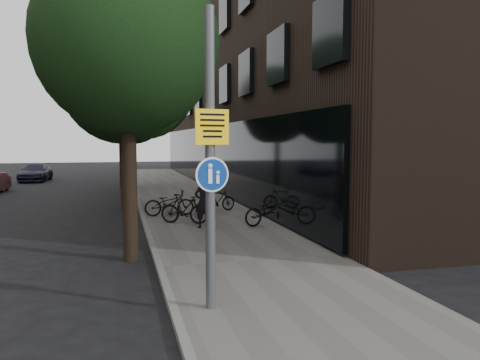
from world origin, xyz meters
name	(u,v)px	position (x,y,z in m)	size (l,w,h in m)	color
ground	(298,317)	(0.00, 0.00, 0.00)	(120.00, 120.00, 0.00)	black
sidewalk	(205,218)	(0.25, 10.00, 0.06)	(4.50, 60.00, 0.12)	#615F5A
curb_edge	(144,220)	(-2.00, 10.00, 0.07)	(0.15, 60.00, 0.13)	slate
building_right_dark_brick	(296,47)	(8.50, 22.00, 9.00)	(12.00, 40.00, 18.00)	black
street_tree_near	(130,51)	(-2.53, 4.64, 5.11)	(4.40, 4.40, 7.50)	black
street_tree_mid	(125,89)	(-2.53, 13.14, 5.11)	(5.00, 5.00, 7.80)	black
street_tree_far	(122,105)	(-2.53, 22.14, 5.11)	(5.00, 5.00, 7.80)	black
signpost	(210,159)	(-1.39, 0.48, 2.64)	(0.57, 0.17, 5.00)	#595B5E
pedestrian	(203,202)	(-0.20, 7.77, 0.97)	(0.62, 0.41, 1.69)	black
parked_bike_facade_near	(269,211)	(2.00, 7.64, 0.61)	(0.65, 1.87, 0.98)	black
parked_bike_facade_far	(218,200)	(1.00, 11.08, 0.57)	(0.42, 1.50, 0.90)	black
parked_bike_curb_near	(169,203)	(-1.02, 10.47, 0.61)	(0.64, 1.85, 0.97)	black
parked_bike_curb_far	(184,209)	(-0.71, 8.65, 0.63)	(0.48, 1.69, 1.01)	black
parked_car_far	(36,172)	(-8.70, 29.64, 0.64)	(1.80, 4.44, 1.29)	#1C2033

